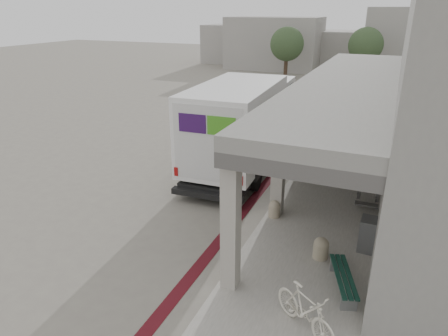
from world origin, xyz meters
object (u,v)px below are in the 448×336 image
at_px(bench, 343,279).
at_px(utility_cabinet, 367,234).
at_px(fedex_truck, 244,122).
at_px(bicycle_cream, 305,310).

bearing_deg(bench, utility_cabinet, 61.52).
relative_size(fedex_truck, bench, 4.98).
bearing_deg(utility_cabinet, fedex_truck, 139.79).
bearing_deg(bench, fedex_truck, 108.16).
bearing_deg(fedex_truck, bench, -56.45).
relative_size(utility_cabinet, bicycle_cream, 0.55).
height_order(fedex_truck, bicycle_cream, fedex_truck).
bearing_deg(bicycle_cream, fedex_truck, 63.51).
xyz_separation_m(fedex_truck, bench, (5.18, -6.99, -1.55)).
bearing_deg(bench, bicycle_cream, -126.90).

